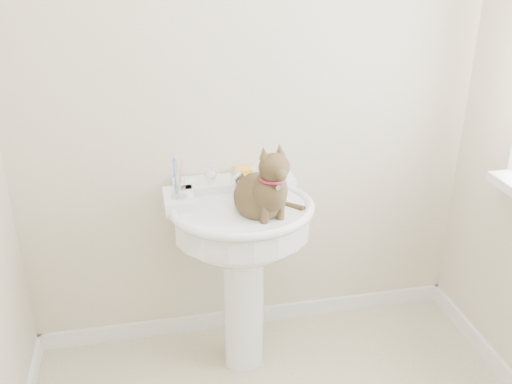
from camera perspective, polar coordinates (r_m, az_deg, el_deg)
wall_back at (r=2.63m, az=-0.66°, el=9.30°), size 2.20×0.00×2.50m
baseboard_back at (r=3.16m, az=-0.51°, el=-12.26°), size 2.20×0.02×0.09m
pedestal_sink at (r=2.56m, az=-1.43°, el=-4.45°), size 0.65×0.64×0.90m
faucet at (r=2.59m, az=-2.06°, el=1.82°), size 0.28×0.12×0.14m
soap_bar at (r=2.70m, az=-1.14°, el=2.12°), size 0.10×0.07×0.03m
toothbrush_cup at (r=2.46m, az=-7.76°, el=0.44°), size 0.07×0.07×0.18m
cat at (r=2.38m, az=0.72°, el=-0.08°), size 0.25×0.31×0.45m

